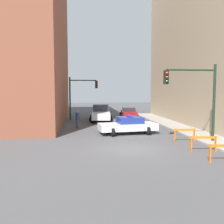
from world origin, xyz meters
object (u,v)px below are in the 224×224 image
(police_car, at_px, (128,125))
(barrier_corner, at_px, (185,133))
(traffic_light_near, at_px, (198,91))
(barrier_back, at_px, (203,141))
(parked_car_near, at_px, (129,112))
(pedestrian_crossing, at_px, (78,119))
(traffic_light_far, at_px, (79,92))
(white_truck, at_px, (101,113))

(police_car, height_order, barrier_corner, police_car)
(traffic_light_near, xyz_separation_m, barrier_back, (-0.75, -2.39, -2.91))
(barrier_back, bearing_deg, parked_car_near, 92.13)
(parked_car_near, bearing_deg, barrier_back, -83.52)
(pedestrian_crossing, bearing_deg, parked_car_near, -130.93)
(traffic_light_far, bearing_deg, police_car, -68.96)
(traffic_light_near, bearing_deg, parked_car_near, 94.98)
(police_car, height_order, pedestrian_crossing, pedestrian_crossing)
(traffic_light_far, relative_size, white_truck, 0.94)
(white_truck, relative_size, barrier_corner, 3.46)
(white_truck, distance_m, barrier_corner, 13.51)
(barrier_back, bearing_deg, police_car, 116.66)
(traffic_light_near, height_order, barrier_corner, traffic_light_near)
(police_car, distance_m, parked_car_near, 13.05)
(white_truck, height_order, pedestrian_crossing, white_truck)
(traffic_light_near, xyz_separation_m, barrier_corner, (-0.66, 0.50, -2.91))
(traffic_light_far, height_order, white_truck, traffic_light_far)
(barrier_back, bearing_deg, traffic_light_near, 72.58)
(traffic_light_far, bearing_deg, white_truck, -30.16)
(traffic_light_far, distance_m, barrier_back, 18.67)
(white_truck, relative_size, barrier_back, 3.46)
(parked_car_near, bearing_deg, police_car, -96.77)
(traffic_light_far, bearing_deg, parked_car_near, 19.14)
(pedestrian_crossing, bearing_deg, barrier_back, 121.59)
(pedestrian_crossing, bearing_deg, traffic_light_near, 131.81)
(police_car, bearing_deg, traffic_light_far, 14.46)
(police_car, xyz_separation_m, parked_car_near, (2.52, 12.80, -0.05))
(police_car, distance_m, white_truck, 9.19)
(traffic_light_near, relative_size, parked_car_near, 1.18)
(barrier_corner, bearing_deg, white_truck, 111.06)
(white_truck, height_order, parked_car_near, white_truck)
(parked_car_near, bearing_deg, traffic_light_near, -80.67)
(traffic_light_near, bearing_deg, white_truck, 112.81)
(white_truck, bearing_deg, barrier_corner, -64.68)
(police_car, xyz_separation_m, barrier_corner, (3.33, -3.55, -0.11))
(barrier_corner, bearing_deg, traffic_light_near, -37.25)
(parked_car_near, bearing_deg, traffic_light_far, -156.52)
(traffic_light_far, xyz_separation_m, white_truck, (2.52, -1.47, -2.49))
(traffic_light_far, height_order, parked_car_near, traffic_light_far)
(barrier_back, bearing_deg, traffic_light_far, 113.23)
(police_car, distance_m, barrier_corner, 4.87)
(traffic_light_near, bearing_deg, barrier_back, -107.42)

